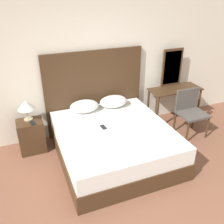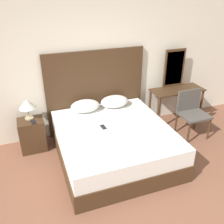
# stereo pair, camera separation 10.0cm
# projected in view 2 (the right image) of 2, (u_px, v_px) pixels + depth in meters

# --- Properties ---
(wall_back) EXTENTS (10.00, 0.06, 2.70)m
(wall_back) POSITION_uv_depth(u_px,v_px,m) (87.00, 65.00, 4.57)
(wall_back) COLOR silver
(wall_back) RESTS_ON ground_plane
(bed) EXTENTS (1.81, 1.96, 0.58)m
(bed) POSITION_uv_depth(u_px,v_px,m) (114.00, 143.00, 4.20)
(bed) COLOR #422B19
(bed) RESTS_ON ground_plane
(headboard) EXTENTS (1.90, 0.05, 1.62)m
(headboard) POSITION_uv_depth(u_px,v_px,m) (96.00, 92.00, 4.79)
(headboard) COLOR #422B19
(headboard) RESTS_ON ground_plane
(pillow_left) EXTENTS (0.53, 0.36, 0.22)m
(pillow_left) POSITION_uv_depth(u_px,v_px,m) (85.00, 106.00, 4.55)
(pillow_left) COLOR white
(pillow_left) RESTS_ON bed
(pillow_right) EXTENTS (0.53, 0.36, 0.22)m
(pillow_right) POSITION_uv_depth(u_px,v_px,m) (114.00, 101.00, 4.72)
(pillow_right) COLOR white
(pillow_right) RESTS_ON bed
(phone_on_bed) EXTENTS (0.08, 0.15, 0.01)m
(phone_on_bed) POSITION_uv_depth(u_px,v_px,m) (103.00, 127.00, 4.09)
(phone_on_bed) COLOR #232328
(phone_on_bed) RESTS_ON bed
(nightstand) EXTENTS (0.44, 0.36, 0.59)m
(nightstand) POSITION_uv_depth(u_px,v_px,m) (33.00, 135.00, 4.41)
(nightstand) COLOR #422B19
(nightstand) RESTS_ON ground_plane
(table_lamp) EXTENTS (0.29, 0.29, 0.36)m
(table_lamp) POSITION_uv_depth(u_px,v_px,m) (27.00, 104.00, 4.21)
(table_lamp) COLOR tan
(table_lamp) RESTS_ON nightstand
(phone_on_nightstand) EXTENTS (0.10, 0.16, 0.01)m
(phone_on_nightstand) POSITION_uv_depth(u_px,v_px,m) (33.00, 122.00, 4.21)
(phone_on_nightstand) COLOR black
(phone_on_nightstand) RESTS_ON nightstand
(vanity_desk) EXTENTS (1.09, 0.45, 0.75)m
(vanity_desk) POSITION_uv_depth(u_px,v_px,m) (177.00, 95.00, 5.14)
(vanity_desk) COLOR #422B19
(vanity_desk) RESTS_ON ground_plane
(vanity_mirror) EXTENTS (0.45, 0.03, 0.78)m
(vanity_mirror) POSITION_uv_depth(u_px,v_px,m) (174.00, 68.00, 5.07)
(vanity_mirror) COLOR #422B19
(vanity_mirror) RESTS_ON vanity_desk
(chair) EXTENTS (0.52, 0.47, 0.89)m
(chair) POSITION_uv_depth(u_px,v_px,m) (192.00, 110.00, 4.76)
(chair) COLOR #4C4742
(chair) RESTS_ON ground_plane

